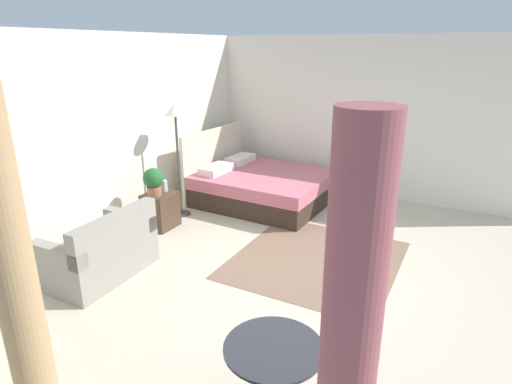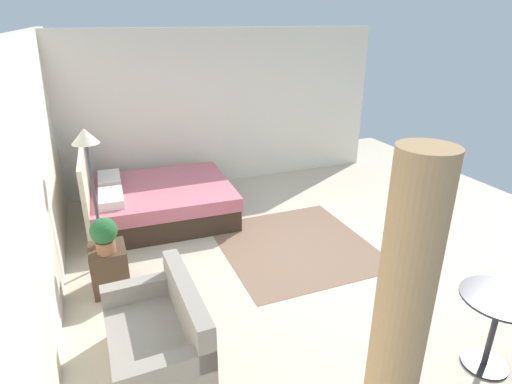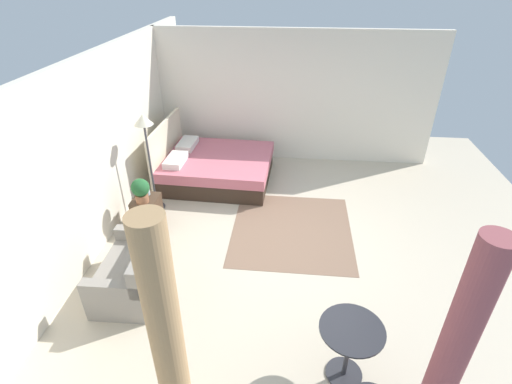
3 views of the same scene
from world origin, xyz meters
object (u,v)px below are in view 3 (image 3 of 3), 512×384
Objects in this scene: nightstand at (147,212)px; floor_lamp at (145,134)px; couch at (134,271)px; potted_plant at (141,190)px; balcony_table at (349,343)px; vase at (147,190)px; bed at (214,167)px.

nightstand is 1.27m from floor_lamp.
couch is 1.42m from potted_plant.
floor_lamp is 4.33m from balcony_table.
vase is 0.10× the size of floor_lamp.
balcony_table is at bearing -134.34° from floor_lamp.
couch reaches higher than balcony_table.
nightstand is at bearing -178.78° from vase.
potted_plant is at bearing 179.10° from nightstand.
vase is at bearing -173.53° from floor_lamp.
nightstand is 0.49m from potted_plant.
floor_lamp is (0.42, 0.05, 0.81)m from vase.
bed is 1.74× the size of couch.
bed is 1.78m from floor_lamp.
nightstand is 3.85m from balcony_table.
potted_plant is 0.26m from vase.
couch is at bearing 69.16° from balcony_table.
floor_lamp is at bearing 6.47° from vase.
vase is 0.91m from floor_lamp.
balcony_table is (-1.01, -2.66, 0.21)m from couch.
bed is 1.74m from vase.
vase reaches higher than nightstand.
bed is 2.97× the size of balcony_table.
floor_lamp is at bearing 10.75° from couch.
couch is 1.60m from vase.
bed reaches higher than nightstand.
bed reaches higher than balcony_table.
vase is 0.23× the size of balcony_table.
potted_plant is at bearing 13.77° from couch.
balcony_table is at bearing -151.74° from bed.
floor_lamp reaches higher than bed.
couch reaches higher than vase.
potted_plant is at bearing -175.68° from floor_lamp.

